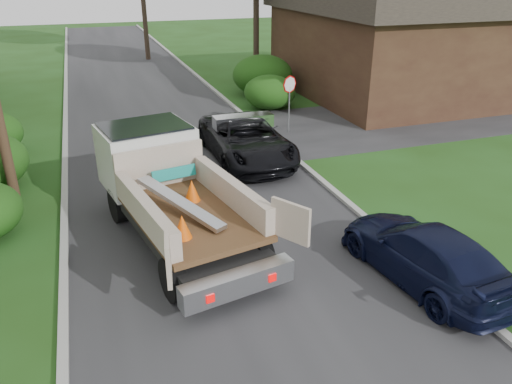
{
  "coord_description": "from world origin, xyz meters",
  "views": [
    {
      "loc": [
        -3.05,
        -10.5,
        6.66
      ],
      "look_at": [
        0.88,
        0.89,
        1.2
      ],
      "focal_mm": 35.0,
      "sensor_mm": 36.0,
      "label": 1
    }
  ],
  "objects": [
    {
      "name": "road",
      "position": [
        0.0,
        10.0,
        0.0
      ],
      "size": [
        8.0,
        90.0,
        0.02
      ],
      "primitive_type": "cube",
      "color": "#28282B",
      "rests_on": "ground"
    },
    {
      "name": "curb_right",
      "position": [
        4.1,
        10.0,
        0.06
      ],
      "size": [
        0.2,
        90.0,
        0.12
      ],
      "primitive_type": "cube",
      "color": "#9E9E99",
      "rests_on": "ground"
    },
    {
      "name": "stop_sign",
      "position": [
        5.2,
        9.0,
        1.78
      ],
      "size": [
        0.71,
        0.32,
        2.48
      ],
      "color": "slate",
      "rests_on": "ground"
    },
    {
      "name": "side_street",
      "position": [
        12.0,
        9.0,
        0.01
      ],
      "size": [
        16.0,
        7.0,
        0.02
      ],
      "primitive_type": "cube",
      "color": "#28282B",
      "rests_on": "ground"
    },
    {
      "name": "ground",
      "position": [
        0.0,
        0.0,
        0.0
      ],
      "size": [
        120.0,
        120.0,
        0.0
      ],
      "primitive_type": "plane",
      "color": "#1F4012",
      "rests_on": "ground"
    },
    {
      "name": "hedge_right_b",
      "position": [
        6.5,
        16.0,
        1.1
      ],
      "size": [
        3.38,
        3.38,
        2.21
      ],
      "primitive_type": "ellipsoid",
      "color": "#1C4810",
      "rests_on": "ground"
    },
    {
      "name": "hedge_right_a",
      "position": [
        5.8,
        13.0,
        0.85
      ],
      "size": [
        2.6,
        2.6,
        1.7
      ],
      "primitive_type": "ellipsoid",
      "color": "#1C4810",
      "rests_on": "ground"
    },
    {
      "name": "black_pickup",
      "position": [
        2.4,
        6.37,
        0.79
      ],
      "size": [
        2.67,
        5.69,
        1.57
      ],
      "primitive_type": "imported",
      "rotation": [
        0.0,
        0.0,
        -0.01
      ],
      "color": "black",
      "rests_on": "ground"
    },
    {
      "name": "curb_left",
      "position": [
        -4.1,
        10.0,
        0.06
      ],
      "size": [
        0.2,
        90.0,
        0.12
      ],
      "primitive_type": "cube",
      "color": "#9E9E99",
      "rests_on": "ground"
    },
    {
      "name": "navy_suv",
      "position": [
        3.8,
        -2.5,
        0.68
      ],
      "size": [
        2.38,
        4.83,
        1.35
      ],
      "primitive_type": "imported",
      "rotation": [
        0.0,
        0.0,
        3.25
      ],
      "color": "black",
      "rests_on": "ground"
    },
    {
      "name": "flatbed_truck",
      "position": [
        -1.37,
        2.06,
        1.41
      ],
      "size": [
        4.09,
        7.27,
        2.6
      ],
      "rotation": [
        0.0,
        0.0,
        0.19
      ],
      "color": "black",
      "rests_on": "ground"
    },
    {
      "name": "house_right",
      "position": [
        13.0,
        14.0,
        3.16
      ],
      "size": [
        9.72,
        12.96,
        6.2
      ],
      "rotation": [
        0.0,
        0.0,
        1.57
      ],
      "color": "#382017",
      "rests_on": "ground"
    }
  ]
}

